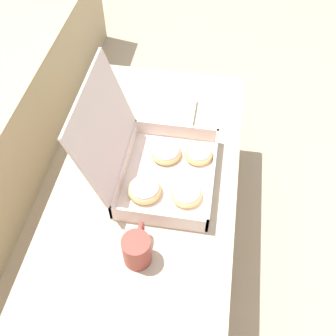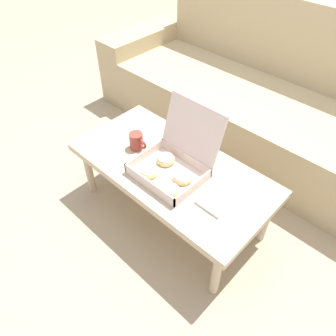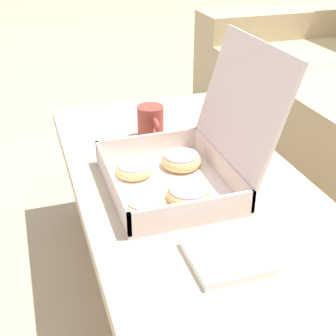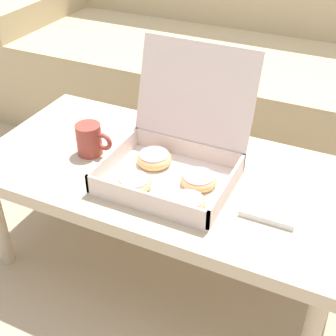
# 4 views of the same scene
# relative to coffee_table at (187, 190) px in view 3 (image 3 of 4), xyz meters

# --- Properties ---
(ground_plane) EXTENTS (12.00, 12.00, 0.00)m
(ground_plane) POSITION_rel_coffee_table_xyz_m (0.00, 0.15, -0.34)
(ground_plane) COLOR tan
(coffee_table) EXTENTS (1.08, 0.54, 0.38)m
(coffee_table) POSITION_rel_coffee_table_xyz_m (0.00, 0.00, 0.00)
(coffee_table) COLOR #C6B293
(coffee_table) RESTS_ON ground_plane
(pastry_box) EXTENTS (0.34, 0.35, 0.33)m
(pastry_box) POSITION_rel_coffee_table_xyz_m (0.04, -0.03, 0.10)
(pastry_box) COLOR silver
(pastry_box) RESTS_ON coffee_table
(coffee_mug) EXTENTS (0.11, 0.07, 0.09)m
(coffee_mug) POSITION_rel_coffee_table_xyz_m (-0.24, -0.02, 0.09)
(coffee_mug) COLOR #993D33
(coffee_mug) RESTS_ON coffee_table
(napkin_stack) EXTENTS (0.14, 0.14, 0.02)m
(napkin_stack) POSITION_rel_coffee_table_xyz_m (0.31, -0.04, 0.05)
(napkin_stack) COLOR white
(napkin_stack) RESTS_ON coffee_table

